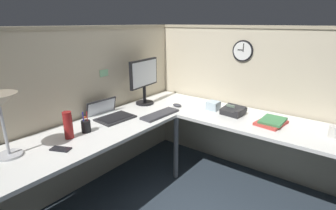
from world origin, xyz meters
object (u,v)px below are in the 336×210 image
Objects in this scene: thermos_flask at (68,125)px; book_stack at (272,122)px; office_phone at (234,111)px; cell_phone at (61,149)px; pen_cup at (86,126)px; laptop at (109,114)px; coffee_mug at (334,132)px; keyboard at (160,114)px; tissue_box at (213,106)px; wall_clock at (243,51)px; monitor at (144,78)px; computer_mouse at (177,105)px.

book_stack is at bearing -42.96° from thermos_flask.
cell_phone is at bearing 154.71° from office_phone.
pen_cup is at bearing -2.35° from thermos_flask.
laptop reaches higher than coffee_mug.
tissue_box is (0.47, -0.33, 0.03)m from keyboard.
cell_phone is 0.65× the size of wall_clock.
office_phone is at bearing -74.34° from monitor.
keyboard is 3.58× the size of tissue_box.
wall_clock is (1.48, -0.72, 0.54)m from pen_cup.
monitor is at bearing 65.77° from keyboard.
thermos_flask is (-0.84, 0.24, 0.10)m from keyboard.
thermos_flask reaches higher than tissue_box.
keyboard is 1.95× the size of wall_clock.
thermos_flask is at bearing 148.01° from office_phone.
computer_mouse reaches higher than cell_phone.
monitor is at bearing 100.35° from book_stack.
coffee_mug is at bearing -82.10° from monitor.
book_stack is (0.76, -1.32, -0.00)m from laptop.
keyboard is at bearing -31.50° from cell_phone.
cell_phone is (-1.19, -0.26, -0.29)m from monitor.
pen_cup reaches higher than computer_mouse.
keyboard is 0.73m from pen_cup.
tissue_box reaches higher than computer_mouse.
tissue_box reaches higher than book_stack.
keyboard is at bearing -16.13° from thermos_flask.
coffee_mug is (0.25, -1.81, -0.25)m from monitor.
office_phone is at bearing -164.82° from wall_clock.
coffee_mug is at bearing -55.77° from pen_cup.
keyboard is 0.58m from tissue_box.
cell_phone is 1.50× the size of coffee_mug.
monitor is 2.24× the size of office_phone.
keyboard is 1.01m from cell_phone.
laptop is at bearing -179.39° from monitor.
monitor is 5.21× the size of coffee_mug.
tissue_box is (0.01, 0.24, 0.01)m from office_phone.
wall_clock is at bearing -54.96° from monitor.
monitor is at bearing 0.61° from laptop.
tissue_box is 0.55× the size of wall_clock.
monitor reaches higher than pen_cup.
computer_mouse is 0.34× the size of book_stack.
coffee_mug is (1.13, -1.67, -0.00)m from pen_cup.
keyboard is 1.95× the size of thermos_flask.
coffee_mug is at bearing -110.27° from wall_clock.
thermos_flask is (-1.17, 0.22, 0.09)m from computer_mouse.
keyboard is at bearing 148.89° from wall_clock.
wall_clock is at bearing -37.15° from laptop.
computer_mouse is 1.04m from pen_cup.
computer_mouse is at bearing 102.46° from office_phone.
keyboard is at bearing 107.25° from coffee_mug.
laptop is 0.93× the size of keyboard.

